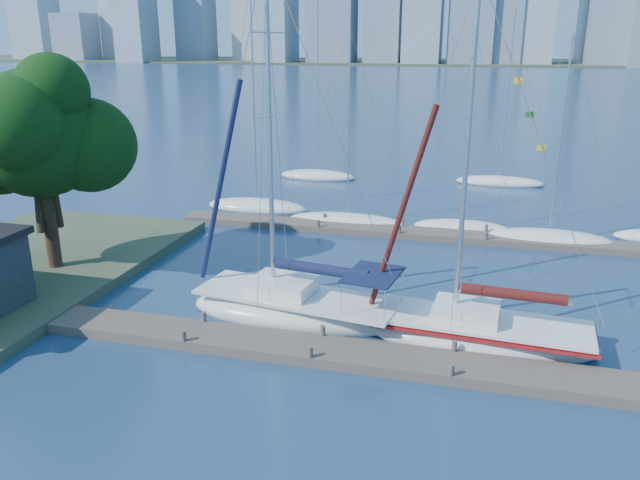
# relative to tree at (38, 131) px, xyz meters

# --- Properties ---
(ground) EXTENTS (700.00, 700.00, 0.00)m
(ground) POSITION_rel_tree_xyz_m (14.80, -4.73, -7.25)
(ground) COLOR navy
(ground) RESTS_ON ground
(near_dock) EXTENTS (26.00, 2.00, 0.40)m
(near_dock) POSITION_rel_tree_xyz_m (14.80, -4.73, -7.05)
(near_dock) COLOR #51473B
(near_dock) RESTS_ON ground
(far_dock) EXTENTS (30.00, 1.80, 0.36)m
(far_dock) POSITION_rel_tree_xyz_m (16.80, 11.27, -7.07)
(far_dock) COLOR #51473B
(far_dock) RESTS_ON ground
(far_shore) EXTENTS (800.00, 100.00, 1.50)m
(far_shore) POSITION_rel_tree_xyz_m (14.80, 315.27, -7.25)
(far_shore) COLOR #38472D
(far_shore) RESTS_ON ground
(tree) EXTENTS (8.24, 7.51, 10.82)m
(tree) POSITION_rel_tree_xyz_m (0.00, 0.00, 0.00)
(tree) COLOR #2F2015
(tree) RESTS_ON ground
(sailboat_navy) EXTENTS (9.65, 4.35, 15.20)m
(sailboat_navy) POSITION_rel_tree_xyz_m (13.13, -1.78, -6.12)
(sailboat_navy) COLOR white
(sailboat_navy) RESTS_ON ground
(sailboat_maroon) EXTENTS (8.95, 3.48, 14.11)m
(sailboat_maroon) POSITION_rel_tree_xyz_m (20.71, -2.24, -6.18)
(sailboat_maroon) COLOR white
(sailboat_maroon) RESTS_ON ground
(bg_boat_0) EXTENTS (7.57, 4.66, 14.75)m
(bg_boat_0) POSITION_rel_tree_xyz_m (5.31, 14.50, -6.96)
(bg_boat_0) COLOR white
(bg_boat_0) RESTS_ON ground
(bg_boat_1) EXTENTS (7.85, 3.12, 12.29)m
(bg_boat_1) POSITION_rel_tree_xyz_m (12.15, 12.70, -7.01)
(bg_boat_1) COLOR white
(bg_boat_1) RESTS_ON ground
(bg_boat_3) EXTENTS (6.15, 2.83, 12.10)m
(bg_boat_3) POSITION_rel_tree_xyz_m (19.36, 13.05, -7.01)
(bg_boat_3) COLOR white
(bg_boat_3) RESTS_ON ground
(bg_boat_4) EXTENTS (7.27, 2.72, 12.04)m
(bg_boat_4) POSITION_rel_tree_xyz_m (24.38, 11.90, -6.99)
(bg_boat_4) COLOR white
(bg_boat_4) RESTS_ON ground
(bg_boat_6) EXTENTS (6.85, 4.01, 14.58)m
(bg_boat_6) POSITION_rel_tree_xyz_m (6.74, 25.54, -6.96)
(bg_boat_6) COLOR white
(bg_boat_6) RESTS_ON ground
(bg_boat_7) EXTENTS (7.03, 2.14, 14.00)m
(bg_boat_7) POSITION_rel_tree_xyz_m (21.75, 27.09, -6.99)
(bg_boat_7) COLOR white
(bg_boat_7) RESTS_ON ground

